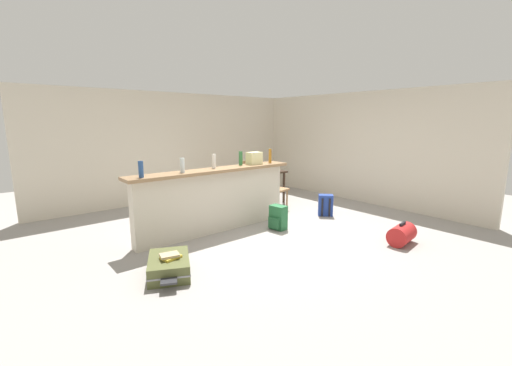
# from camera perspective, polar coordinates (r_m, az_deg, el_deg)

# --- Properties ---
(ground_plane) EXTENTS (13.00, 13.00, 0.05)m
(ground_plane) POSITION_cam_1_polar(r_m,az_deg,el_deg) (5.84, 1.24, -8.01)
(ground_plane) COLOR gray
(wall_back) EXTENTS (6.60, 0.10, 2.50)m
(wall_back) POSITION_cam_1_polar(r_m,az_deg,el_deg) (8.11, -13.09, 6.20)
(wall_back) COLOR beige
(wall_back) RESTS_ON ground_plane
(wall_right) EXTENTS (0.10, 6.00, 2.50)m
(wall_right) POSITION_cam_1_polar(r_m,az_deg,el_deg) (8.06, 16.51, 6.01)
(wall_right) COLOR beige
(wall_right) RESTS_ON ground_plane
(partition_half_wall) EXTENTS (2.80, 0.20, 1.03)m
(partition_half_wall) POSITION_cam_1_polar(r_m,az_deg,el_deg) (5.56, -7.07, -3.29)
(partition_half_wall) COLOR beige
(partition_half_wall) RESTS_ON ground_plane
(bar_countertop) EXTENTS (2.96, 0.40, 0.05)m
(bar_countertop) POSITION_cam_1_polar(r_m,az_deg,el_deg) (5.45, -7.20, 2.20)
(bar_countertop) COLOR #93704C
(bar_countertop) RESTS_ON partition_half_wall
(bottle_blue) EXTENTS (0.07, 0.07, 0.23)m
(bottle_blue) POSITION_cam_1_polar(r_m,az_deg,el_deg) (4.83, -19.39, 2.27)
(bottle_blue) COLOR #284C89
(bottle_blue) RESTS_ON bar_countertop
(bottle_clear) EXTENTS (0.07, 0.07, 0.22)m
(bottle_clear) POSITION_cam_1_polar(r_m,az_deg,el_deg) (5.13, -12.70, 3.03)
(bottle_clear) COLOR silver
(bottle_clear) RESTS_ON bar_countertop
(bottle_white) EXTENTS (0.07, 0.07, 0.24)m
(bottle_white) POSITION_cam_1_polar(r_m,az_deg,el_deg) (5.51, -7.33, 3.79)
(bottle_white) COLOR silver
(bottle_white) RESTS_ON bar_countertop
(bottle_green) EXTENTS (0.07, 0.07, 0.25)m
(bottle_green) POSITION_cam_1_polar(r_m,az_deg,el_deg) (5.85, -2.68, 4.32)
(bottle_green) COLOR #2D6B38
(bottle_green) RESTS_ON bar_countertop
(bottle_amber) EXTENTS (0.06, 0.06, 0.26)m
(bottle_amber) POSITION_cam_1_polar(r_m,az_deg,el_deg) (6.18, 2.46, 4.74)
(bottle_amber) COLOR #9E661E
(bottle_amber) RESTS_ON bar_countertop
(grocery_bag) EXTENTS (0.26, 0.18, 0.22)m
(grocery_bag) POSITION_cam_1_polar(r_m,az_deg,el_deg) (5.99, -0.32, 4.35)
(grocery_bag) COLOR beige
(grocery_bag) RESTS_ON bar_countertop
(dining_table) EXTENTS (1.10, 0.80, 0.74)m
(dining_table) POSITION_cam_1_polar(r_m,az_deg,el_deg) (7.40, 0.35, 1.35)
(dining_table) COLOR #332319
(dining_table) RESTS_ON ground_plane
(dining_chair_near_partition) EXTENTS (0.46, 0.46, 0.93)m
(dining_chair_near_partition) POSITION_cam_1_polar(r_m,az_deg,el_deg) (6.97, 3.08, -0.34)
(dining_chair_near_partition) COLOR #9E754C
(dining_chair_near_partition) RESTS_ON ground_plane
(dining_chair_far_side) EXTENTS (0.45, 0.45, 0.93)m
(dining_chair_far_side) POSITION_cam_1_polar(r_m,az_deg,el_deg) (7.89, -2.35, 0.96)
(dining_chair_far_side) COLOR #9E754C
(dining_chair_far_side) RESTS_ON ground_plane
(suitcase_flat_olive) EXTENTS (0.74, 0.89, 0.22)m
(suitcase_flat_olive) POSITION_cam_1_polar(r_m,az_deg,el_deg) (4.27, -14.88, -13.75)
(suitcase_flat_olive) COLOR #51562D
(suitcase_flat_olive) RESTS_ON ground_plane
(duffel_bag_red) EXTENTS (0.51, 0.36, 0.34)m
(duffel_bag_red) POSITION_cam_1_polar(r_m,az_deg,el_deg) (5.53, 24.01, -8.16)
(duffel_bag_red) COLOR red
(duffel_bag_red) RESTS_ON ground_plane
(backpack_blue) EXTENTS (0.34, 0.34, 0.42)m
(backpack_blue) POSITION_cam_1_polar(r_m,az_deg,el_deg) (6.67, 11.99, -3.83)
(backpack_blue) COLOR #233D93
(backpack_blue) RESTS_ON ground_plane
(backpack_green) EXTENTS (0.28, 0.30, 0.42)m
(backpack_green) POSITION_cam_1_polar(r_m,az_deg,el_deg) (5.71, 3.84, -6.08)
(backpack_green) COLOR #286B3D
(backpack_green) RESTS_ON ground_plane
(book_stack) EXTENTS (0.26, 0.21, 0.06)m
(book_stack) POSITION_cam_1_polar(r_m,az_deg,el_deg) (4.18, -14.69, -12.21)
(book_stack) COLOR gold
(book_stack) RESTS_ON suitcase_flat_olive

